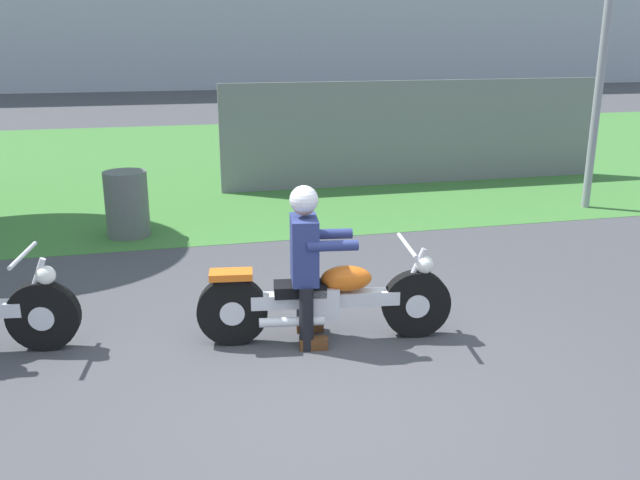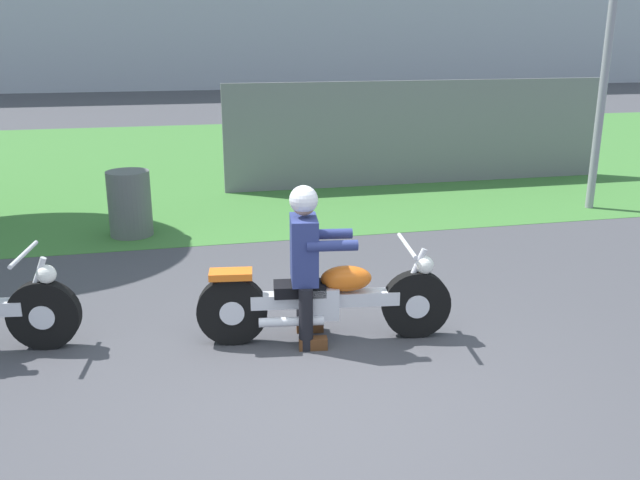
{
  "view_description": "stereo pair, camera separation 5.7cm",
  "coord_description": "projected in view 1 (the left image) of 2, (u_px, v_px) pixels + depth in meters",
  "views": [
    {
      "loc": [
        -1.05,
        -4.31,
        2.57
      ],
      "look_at": [
        0.26,
        1.17,
        0.85
      ],
      "focal_mm": 38.15,
      "sensor_mm": 36.0,
      "label": 1
    },
    {
      "loc": [
        -1.0,
        -4.33,
        2.57
      ],
      "look_at": [
        0.26,
        1.17,
        0.85
      ],
      "focal_mm": 38.15,
      "sensor_mm": 36.0,
      "label": 2
    }
  ],
  "objects": [
    {
      "name": "grass_verge",
      "position": [
        210.0,
        161.0,
        14.27
      ],
      "size": [
        60.0,
        12.0,
        0.01
      ],
      "primitive_type": "cube",
      "color": "#3D7533",
      "rests_on": "ground"
    },
    {
      "name": "trash_can",
      "position": [
        127.0,
        204.0,
        8.88
      ],
      "size": [
        0.56,
        0.56,
        0.86
      ],
      "primitive_type": "cylinder",
      "color": "#595E5B",
      "rests_on": "ground"
    },
    {
      "name": "fence_segment",
      "position": [
        419.0,
        133.0,
        11.92
      ],
      "size": [
        7.0,
        0.06,
        1.8
      ],
      "primitive_type": "cube",
      "color": "slate",
      "rests_on": "ground"
    },
    {
      "name": "ground",
      "position": [
        323.0,
        398.0,
        5.0
      ],
      "size": [
        120.0,
        120.0,
        0.0
      ],
      "primitive_type": "plane",
      "color": "#424247"
    },
    {
      "name": "rider_lead",
      "position": [
        306.0,
        253.0,
        5.71
      ],
      "size": [
        0.59,
        0.51,
        1.38
      ],
      "rotation": [
        0.0,
        0.0,
        -0.13
      ],
      "color": "black",
      "rests_on": "ground"
    },
    {
      "name": "motorcycle_lead",
      "position": [
        326.0,
        299.0,
        5.85
      ],
      "size": [
        2.19,
        0.66,
        0.86
      ],
      "rotation": [
        0.0,
        0.0,
        -0.13
      ],
      "color": "black",
      "rests_on": "ground"
    }
  ]
}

